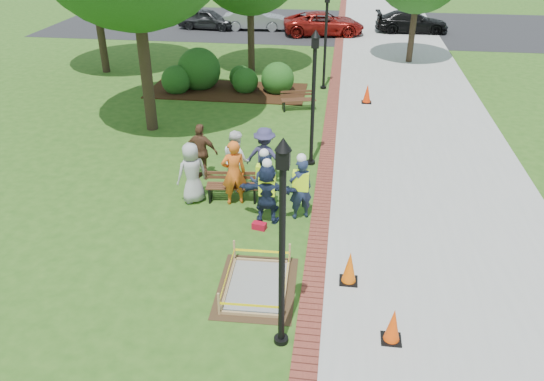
# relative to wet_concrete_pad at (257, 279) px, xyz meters

# --- Properties ---
(ground) EXTENTS (100.00, 100.00, 0.00)m
(ground) POSITION_rel_wet_concrete_pad_xyz_m (-0.52, 1.45, -0.23)
(ground) COLOR #285116
(ground) RESTS_ON ground
(sidewalk) EXTENTS (6.00, 60.00, 0.02)m
(sidewalk) POSITION_rel_wet_concrete_pad_xyz_m (4.48, 11.45, -0.22)
(sidewalk) COLOR #9E9E99
(sidewalk) RESTS_ON ground
(brick_edging) EXTENTS (0.50, 60.00, 0.03)m
(brick_edging) POSITION_rel_wet_concrete_pad_xyz_m (1.23, 11.45, -0.22)
(brick_edging) COLOR maroon
(brick_edging) RESTS_ON ground
(mulch_bed) EXTENTS (7.00, 3.00, 0.05)m
(mulch_bed) POSITION_rel_wet_concrete_pad_xyz_m (-3.52, 13.45, -0.21)
(mulch_bed) COLOR #381E0F
(mulch_bed) RESTS_ON ground
(parking_lot) EXTENTS (36.00, 12.00, 0.01)m
(parking_lot) POSITION_rel_wet_concrete_pad_xyz_m (-0.52, 28.45, -0.23)
(parking_lot) COLOR black
(parking_lot) RESTS_ON ground
(wet_concrete_pad) EXTENTS (1.77, 2.35, 0.55)m
(wet_concrete_pad) POSITION_rel_wet_concrete_pad_xyz_m (0.00, 0.00, 0.00)
(wet_concrete_pad) COLOR #47331E
(wet_concrete_pad) RESTS_ON ground
(bench_near) EXTENTS (1.50, 0.65, 0.79)m
(bench_near) POSITION_rel_wet_concrete_pad_xyz_m (-1.30, 3.77, 0.02)
(bench_near) COLOR #56341D
(bench_near) RESTS_ON ground
(bench_far) EXTENTS (1.47, 0.81, 0.75)m
(bench_far) POSITION_rel_wet_concrete_pad_xyz_m (-0.15, 11.46, 0.01)
(bench_far) COLOR #4C2B1A
(bench_far) RESTS_ON ground
(cone_front) EXTENTS (0.39, 0.39, 0.77)m
(cone_front) POSITION_rel_wet_concrete_pad_xyz_m (2.83, -1.24, 0.14)
(cone_front) COLOR black
(cone_front) RESTS_ON ground
(cone_back) EXTENTS (0.41, 0.41, 0.80)m
(cone_back) POSITION_rel_wet_concrete_pad_xyz_m (2.00, 0.46, 0.15)
(cone_back) COLOR black
(cone_back) RESTS_ON ground
(cone_far) EXTENTS (0.42, 0.42, 0.82)m
(cone_far) POSITION_rel_wet_concrete_pad_xyz_m (2.64, 12.67, 0.16)
(cone_far) COLOR black
(cone_far) RESTS_ON ground
(toolbox) EXTENTS (0.39, 0.27, 0.18)m
(toolbox) POSITION_rel_wet_concrete_pad_xyz_m (-0.31, 2.36, -0.14)
(toolbox) COLOR #A30C23
(toolbox) RESTS_ON ground
(lamp_near) EXTENTS (0.28, 0.28, 4.26)m
(lamp_near) POSITION_rel_wet_concrete_pad_xyz_m (0.73, -1.55, 2.25)
(lamp_near) COLOR black
(lamp_near) RESTS_ON ground
(lamp_mid) EXTENTS (0.28, 0.28, 4.26)m
(lamp_mid) POSITION_rel_wet_concrete_pad_xyz_m (0.73, 6.45, 2.25)
(lamp_mid) COLOR black
(lamp_mid) RESTS_ON ground
(lamp_far) EXTENTS (0.28, 0.28, 4.26)m
(lamp_far) POSITION_rel_wet_concrete_pad_xyz_m (0.73, 14.45, 2.25)
(lamp_far) COLOR black
(lamp_far) RESTS_ON ground
(shrub_a) EXTENTS (1.30, 1.30, 1.30)m
(shrub_a) POSITION_rel_wet_concrete_pad_xyz_m (-5.70, 12.97, -0.23)
(shrub_a) COLOR #1D4513
(shrub_a) RESTS_ON ground
(shrub_b) EXTENTS (1.95, 1.95, 1.95)m
(shrub_b) POSITION_rel_wet_concrete_pad_xyz_m (-4.87, 13.82, -0.23)
(shrub_b) COLOR #1D4513
(shrub_b) RESTS_ON ground
(shrub_c) EXTENTS (1.17, 1.17, 1.17)m
(shrub_c) POSITION_rel_wet_concrete_pad_xyz_m (-2.70, 13.47, -0.23)
(shrub_c) COLOR #1D4513
(shrub_c) RESTS_ON ground
(shrub_d) EXTENTS (1.45, 1.45, 1.45)m
(shrub_d) POSITION_rel_wet_concrete_pad_xyz_m (-1.27, 13.60, -0.23)
(shrub_d) COLOR #1D4513
(shrub_d) RESTS_ON ground
(shrub_e) EXTENTS (1.04, 1.04, 1.04)m
(shrub_e) POSITION_rel_wet_concrete_pad_xyz_m (-3.05, 14.23, -0.23)
(shrub_e) COLOR #1D4513
(shrub_e) RESTS_ON ground
(casual_person_a) EXTENTS (0.66, 0.63, 1.75)m
(casual_person_a) POSITION_rel_wet_concrete_pad_xyz_m (-2.39, 3.58, 0.64)
(casual_person_a) COLOR #9F9F9F
(casual_person_a) RESTS_ON ground
(casual_person_b) EXTENTS (0.71, 0.59, 1.89)m
(casual_person_b) POSITION_rel_wet_concrete_pad_xyz_m (-1.21, 3.62, 0.71)
(casual_person_b) COLOR orange
(casual_person_b) RESTS_ON ground
(casual_person_c) EXTENTS (0.65, 0.67, 1.79)m
(casual_person_c) POSITION_rel_wet_concrete_pad_xyz_m (-1.33, 4.55, 0.66)
(casual_person_c) COLOR white
(casual_person_c) RESTS_ON ground
(casual_person_d) EXTENTS (0.60, 0.43, 1.75)m
(casual_person_d) POSITION_rel_wet_concrete_pad_xyz_m (-2.48, 4.98, 0.64)
(casual_person_d) COLOR brown
(casual_person_d) RESTS_ON ground
(casual_person_e) EXTENTS (0.63, 0.46, 1.79)m
(casual_person_e) POSITION_rel_wet_concrete_pad_xyz_m (-0.54, 4.86, 0.66)
(casual_person_e) COLOR #353258
(casual_person_e) RESTS_ON ground
(hivis_worker_a) EXTENTS (0.55, 0.36, 1.82)m
(hivis_worker_a) POSITION_rel_wet_concrete_pad_xyz_m (-0.16, 2.78, 0.67)
(hivis_worker_a) COLOR #192542
(hivis_worker_a) RESTS_ON ground
(hivis_worker_b) EXTENTS (0.65, 0.56, 1.88)m
(hivis_worker_b) POSITION_rel_wet_concrete_pad_xyz_m (0.67, 3.08, 0.70)
(hivis_worker_b) COLOR #171C3D
(hivis_worker_b) RESTS_ON ground
(hivis_worker_c) EXTENTS (0.53, 0.34, 1.80)m
(hivis_worker_c) POSITION_rel_wet_concrete_pad_xyz_m (-0.34, 3.41, 0.66)
(hivis_worker_c) COLOR #1C324A
(hivis_worker_c) RESTS_ON ground
(parked_car_a) EXTENTS (2.29, 4.53, 1.42)m
(parked_car_a) POSITION_rel_wet_concrete_pad_xyz_m (-7.60, 26.35, -0.23)
(parked_car_a) COLOR #252627
(parked_car_a) RESTS_ON ground
(parked_car_b) EXTENTS (2.27, 4.64, 1.47)m
(parked_car_b) POSITION_rel_wet_concrete_pad_xyz_m (-4.41, 26.53, -0.23)
(parked_car_b) COLOR #949599
(parked_car_b) RESTS_ON ground
(parked_car_c) EXTENTS (2.80, 4.99, 1.54)m
(parked_car_c) POSITION_rel_wet_concrete_pad_xyz_m (0.16, 25.58, -0.23)
(parked_car_c) COLOR maroon
(parked_car_c) RESTS_ON ground
(parked_car_d) EXTENTS (2.16, 4.57, 1.46)m
(parked_car_d) POSITION_rel_wet_concrete_pad_xyz_m (5.77, 27.10, -0.23)
(parked_car_d) COLOR black
(parked_car_d) RESTS_ON ground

